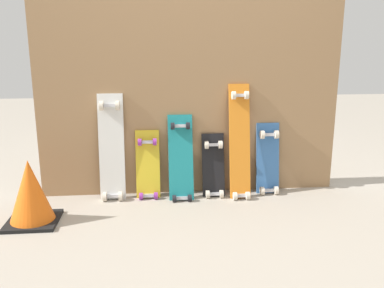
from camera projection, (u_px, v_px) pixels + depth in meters
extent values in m
plane|color=#A89E8E|center=(191.00, 194.00, 3.35)|extent=(12.00, 12.00, 0.00)
cube|color=#99724C|center=(190.00, 86.00, 3.21)|extent=(2.36, 0.04, 1.72)
cube|color=silver|center=(112.00, 151.00, 3.19)|extent=(0.19, 0.12, 0.87)
cube|color=#B7B7BF|center=(113.00, 196.00, 3.21)|extent=(0.09, 0.04, 0.03)
cube|color=#B7B7BF|center=(110.00, 105.00, 3.12)|extent=(0.09, 0.04, 0.03)
cylinder|color=beige|center=(105.00, 197.00, 3.18)|extent=(0.03, 0.07, 0.07)
cylinder|color=beige|center=(121.00, 196.00, 3.19)|extent=(0.03, 0.07, 0.07)
cylinder|color=beige|center=(101.00, 106.00, 3.10)|extent=(0.03, 0.07, 0.07)
cylinder|color=beige|center=(118.00, 105.00, 3.11)|extent=(0.03, 0.07, 0.07)
cube|color=gold|center=(148.00, 168.00, 3.25)|extent=(0.19, 0.12, 0.59)
cube|color=#B7B7BF|center=(149.00, 196.00, 3.24)|extent=(0.08, 0.04, 0.03)
cube|color=#B7B7BF|center=(147.00, 142.00, 3.21)|extent=(0.08, 0.04, 0.03)
cylinder|color=purple|center=(141.00, 196.00, 3.22)|extent=(0.03, 0.05, 0.05)
cylinder|color=purple|center=(156.00, 196.00, 3.23)|extent=(0.03, 0.05, 0.05)
cylinder|color=purple|center=(140.00, 142.00, 3.19)|extent=(0.03, 0.05, 0.05)
cylinder|color=purple|center=(155.00, 142.00, 3.20)|extent=(0.03, 0.05, 0.05)
cube|color=#197A7F|center=(181.00, 162.00, 3.22)|extent=(0.19, 0.20, 0.72)
cube|color=#B7B7BF|center=(182.00, 198.00, 3.19)|extent=(0.09, 0.04, 0.03)
cube|color=#B7B7BF|center=(180.00, 126.00, 3.20)|extent=(0.09, 0.04, 0.03)
cylinder|color=black|center=(174.00, 199.00, 3.17)|extent=(0.03, 0.05, 0.05)
cylinder|color=black|center=(190.00, 198.00, 3.18)|extent=(0.03, 0.05, 0.05)
cylinder|color=black|center=(173.00, 126.00, 3.18)|extent=(0.03, 0.05, 0.05)
cylinder|color=black|center=(188.00, 126.00, 3.19)|extent=(0.03, 0.05, 0.05)
cube|color=black|center=(213.00, 169.00, 3.29)|extent=(0.18, 0.15, 0.56)
cube|color=#B7B7BF|center=(214.00, 194.00, 3.27)|extent=(0.08, 0.04, 0.03)
cube|color=#B7B7BF|center=(213.00, 145.00, 3.26)|extent=(0.08, 0.04, 0.03)
cylinder|color=beige|center=(208.00, 194.00, 3.25)|extent=(0.03, 0.06, 0.06)
cylinder|color=beige|center=(222.00, 194.00, 3.26)|extent=(0.03, 0.06, 0.06)
cylinder|color=beige|center=(207.00, 145.00, 3.24)|extent=(0.03, 0.06, 0.06)
cylinder|color=beige|center=(220.00, 145.00, 3.25)|extent=(0.03, 0.06, 0.06)
cube|color=orange|center=(240.00, 146.00, 3.23)|extent=(0.16, 0.20, 0.94)
cube|color=#B7B7BF|center=(241.00, 196.00, 3.23)|extent=(0.07, 0.04, 0.03)
cube|color=#B7B7BF|center=(240.00, 95.00, 3.19)|extent=(0.07, 0.04, 0.03)
cylinder|color=beige|center=(235.00, 196.00, 3.21)|extent=(0.03, 0.06, 0.06)
cylinder|color=beige|center=(248.00, 196.00, 3.22)|extent=(0.03, 0.06, 0.06)
cylinder|color=beige|center=(234.00, 95.00, 3.17)|extent=(0.03, 0.06, 0.06)
cylinder|color=beige|center=(247.00, 95.00, 3.18)|extent=(0.03, 0.06, 0.06)
cube|color=#386BAD|center=(268.00, 162.00, 3.34)|extent=(0.18, 0.11, 0.63)
cube|color=#B7B7BF|center=(269.00, 190.00, 3.34)|extent=(0.08, 0.04, 0.03)
cube|color=#B7B7BF|center=(269.00, 134.00, 3.29)|extent=(0.08, 0.04, 0.03)
cylinder|color=beige|center=(262.00, 191.00, 3.31)|extent=(0.03, 0.07, 0.07)
cylinder|color=beige|center=(276.00, 190.00, 3.32)|extent=(0.03, 0.07, 0.07)
cylinder|color=beige|center=(262.00, 135.00, 3.27)|extent=(0.03, 0.07, 0.07)
cylinder|color=beige|center=(276.00, 134.00, 3.28)|extent=(0.03, 0.07, 0.07)
cube|color=black|center=(33.00, 221.00, 2.81)|extent=(0.34, 0.34, 0.02)
cone|color=orange|center=(30.00, 190.00, 2.76)|extent=(0.29, 0.29, 0.42)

